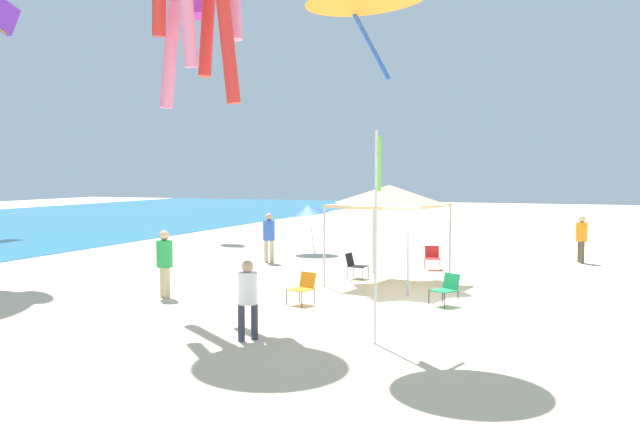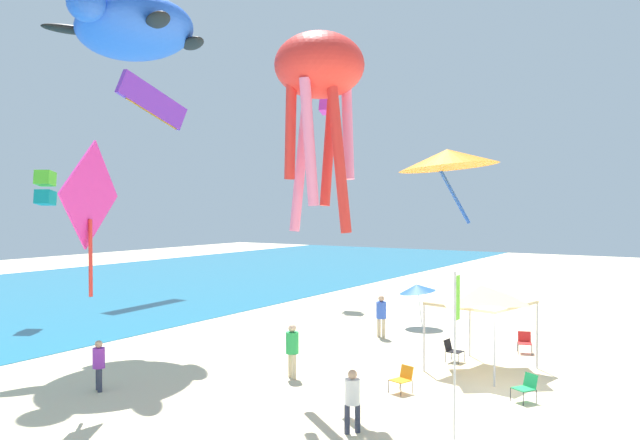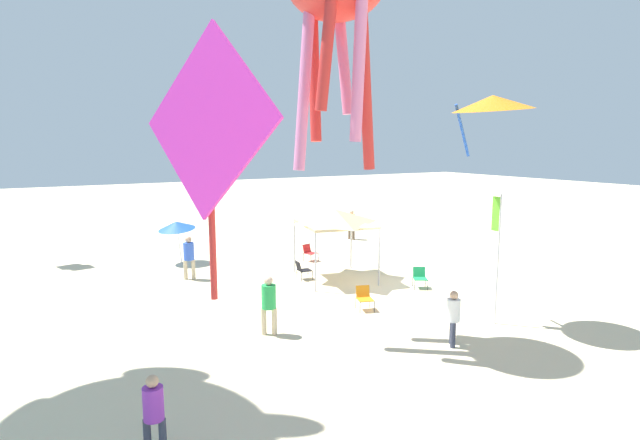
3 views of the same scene
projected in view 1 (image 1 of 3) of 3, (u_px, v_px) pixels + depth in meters
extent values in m
cube|color=beige|center=(420.00, 302.00, 18.12)|extent=(120.00, 120.00, 0.10)
cylinder|color=#B7B7BC|center=(408.00, 253.00, 18.69)|extent=(0.07, 0.07, 2.36)
cylinder|color=#B7B7BC|center=(450.00, 243.00, 21.32)|extent=(0.07, 0.07, 2.36)
cylinder|color=#B7B7BC|center=(324.00, 247.00, 20.16)|extent=(0.07, 0.07, 2.36)
cylinder|color=#B7B7BC|center=(373.00, 239.00, 22.79)|extent=(0.07, 0.07, 2.36)
cube|color=#D1B784|center=(389.00, 205.00, 20.65)|extent=(3.69, 3.39, 0.10)
pyramid|color=#D1B784|center=(389.00, 194.00, 20.63)|extent=(3.62, 3.32, 0.58)
cylinder|color=silver|center=(311.00, 229.00, 28.45)|extent=(0.21, 0.26, 2.06)
cone|color=blue|center=(308.00, 209.00, 28.35)|extent=(1.81, 1.80, 0.70)
cylinder|color=black|center=(426.00, 265.00, 23.49)|extent=(0.02, 0.02, 0.40)
cylinder|color=black|center=(441.00, 265.00, 23.46)|extent=(0.02, 0.02, 0.40)
cylinder|color=black|center=(425.00, 263.00, 24.00)|extent=(0.02, 0.02, 0.40)
cylinder|color=black|center=(439.00, 263.00, 23.97)|extent=(0.02, 0.02, 0.40)
cube|color=red|center=(433.00, 258.00, 23.72)|extent=(0.65, 0.65, 0.03)
cube|color=red|center=(432.00, 252.00, 23.99)|extent=(0.27, 0.51, 0.41)
cylinder|color=black|center=(429.00, 298.00, 17.30)|extent=(0.02, 0.02, 0.40)
cylinder|color=black|center=(444.00, 301.00, 16.89)|extent=(0.02, 0.02, 0.40)
cylinder|color=black|center=(443.00, 296.00, 17.62)|extent=(0.02, 0.02, 0.40)
cylinder|color=black|center=(458.00, 299.00, 17.21)|extent=(0.02, 0.02, 0.40)
cube|color=#198C4C|center=(444.00, 291.00, 17.24)|extent=(0.71, 0.71, 0.03)
cube|color=#198C4C|center=(451.00, 281.00, 17.41)|extent=(0.37, 0.49, 0.41)
cylinder|color=black|center=(362.00, 274.00, 21.40)|extent=(0.02, 0.02, 0.40)
cylinder|color=black|center=(368.00, 272.00, 21.86)|extent=(0.02, 0.02, 0.40)
cylinder|color=black|center=(347.00, 273.00, 21.63)|extent=(0.02, 0.02, 0.40)
cylinder|color=black|center=(354.00, 271.00, 22.09)|extent=(0.02, 0.02, 0.40)
cube|color=black|center=(358.00, 266.00, 21.73)|extent=(0.57, 0.57, 0.03)
cube|color=black|center=(350.00, 259.00, 21.84)|extent=(0.50, 0.18, 0.41)
cylinder|color=black|center=(286.00, 297.00, 17.40)|extent=(0.02, 0.02, 0.40)
cylinder|color=black|center=(302.00, 300.00, 17.07)|extent=(0.02, 0.02, 0.40)
cylinder|color=black|center=(299.00, 295.00, 17.80)|extent=(0.02, 0.02, 0.40)
cylinder|color=black|center=(315.00, 297.00, 17.48)|extent=(0.02, 0.02, 0.40)
cube|color=orange|center=(301.00, 289.00, 17.42)|extent=(0.65, 0.65, 0.03)
cube|color=orange|center=(308.00, 280.00, 17.63)|extent=(0.27, 0.51, 0.41)
cylinder|color=silver|center=(376.00, 238.00, 13.31)|extent=(0.06, 0.06, 4.24)
cube|color=#66D82D|center=(379.00, 164.00, 13.38)|extent=(0.30, 0.02, 1.10)
cylinder|color=brown|center=(582.00, 253.00, 25.34)|extent=(0.16, 0.16, 0.82)
cylinder|color=brown|center=(580.00, 252.00, 25.66)|extent=(0.16, 0.16, 0.82)
cylinder|color=orange|center=(581.00, 232.00, 25.45)|extent=(0.43, 0.43, 0.72)
sphere|color=beige|center=(582.00, 219.00, 25.42)|extent=(0.27, 0.27, 0.27)
cylinder|color=#C6B28C|center=(266.00, 251.00, 25.67)|extent=(0.17, 0.17, 0.86)
cylinder|color=#C6B28C|center=(272.00, 252.00, 25.42)|extent=(0.17, 0.17, 0.86)
cylinder|color=blue|center=(269.00, 230.00, 25.49)|extent=(0.45, 0.45, 0.75)
sphere|color=tan|center=(269.00, 217.00, 25.45)|extent=(0.28, 0.28, 0.28)
cylinder|color=#33384C|center=(254.00, 321.00, 13.80)|extent=(0.15, 0.15, 0.75)
cylinder|color=#33384C|center=(241.00, 323.00, 13.65)|extent=(0.15, 0.15, 0.75)
cylinder|color=white|center=(248.00, 288.00, 13.67)|extent=(0.39, 0.39, 0.65)
sphere|color=tan|center=(248.00, 266.00, 13.64)|extent=(0.24, 0.24, 0.24)
cylinder|color=#C6B28C|center=(163.00, 282.00, 18.55)|extent=(0.16, 0.16, 0.84)
cylinder|color=#C6B28C|center=(167.00, 283.00, 18.28)|extent=(0.16, 0.16, 0.84)
cylinder|color=green|center=(165.00, 254.00, 18.36)|extent=(0.44, 0.44, 0.73)
sphere|color=beige|center=(164.00, 235.00, 18.32)|extent=(0.27, 0.27, 0.27)
cube|color=#E02D9E|center=(198.00, 10.00, 36.93)|extent=(1.20, 1.06, 0.98)
cylinder|color=blue|center=(369.00, 41.00, 14.38)|extent=(0.31, 0.94, 1.66)
cylinder|color=red|center=(223.00, 5.00, 15.83)|extent=(0.47, 0.76, 4.60)
cylinder|color=red|center=(209.00, 3.00, 17.25)|extent=(0.69, 0.41, 3.79)
cylinder|color=pink|center=(173.00, 16.00, 16.94)|extent=(0.47, 0.76, 4.60)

